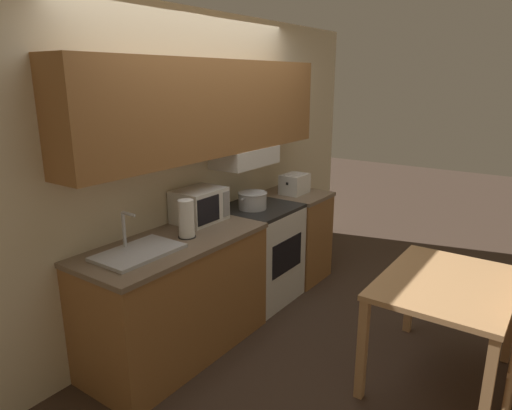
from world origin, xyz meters
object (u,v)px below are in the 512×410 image
object	(u,v)px
microwave	(200,205)
paper_towel_roll	(186,219)
stove_range	(258,253)
cooking_pot	(252,200)
sink_basin	(139,251)
dining_table	(446,295)
toaster	(295,184)

from	to	relation	value
microwave	paper_towel_roll	size ratio (longest dim) A/B	1.44
stove_range	cooking_pot	xyz separation A→B (m)	(-0.08, 0.01, 0.53)
microwave	sink_basin	size ratio (longest dim) A/B	0.72
stove_range	dining_table	bearing A→B (deg)	-99.05
microwave	sink_basin	xyz separation A→B (m)	(-0.77, -0.15, -0.12)
stove_range	paper_towel_roll	bearing A→B (deg)	-177.78
microwave	dining_table	bearing A→B (deg)	-79.33
microwave	toaster	size ratio (longest dim) A/B	1.39
cooking_pot	microwave	distance (m)	0.56
stove_range	toaster	bearing A→B (deg)	-1.24
microwave	sink_basin	world-z (taller)	sink_basin
stove_range	dining_table	world-z (taller)	stove_range
toaster	paper_towel_roll	xyz separation A→B (m)	(-1.58, -0.02, 0.04)
cooking_pot	sink_basin	size ratio (longest dim) A/B	0.60
microwave	toaster	distance (m)	1.24
microwave	sink_basin	distance (m)	0.79
microwave	stove_range	bearing A→B (deg)	-13.16
stove_range	microwave	size ratio (longest dim) A/B	2.23
paper_towel_roll	dining_table	bearing A→B (deg)	-67.48
cooking_pot	paper_towel_roll	world-z (taller)	paper_towel_roll
microwave	dining_table	world-z (taller)	microwave
cooking_pot	toaster	bearing A→B (deg)	-1.79
paper_towel_roll	sink_basin	bearing A→B (deg)	175.86
sink_basin	paper_towel_roll	xyz separation A→B (m)	(0.43, -0.03, 0.12)
stove_range	cooking_pot	world-z (taller)	cooking_pot
microwave	toaster	xyz separation A→B (m)	(1.23, -0.16, -0.03)
cooking_pot	toaster	distance (m)	0.69
toaster	cooking_pot	bearing A→B (deg)	178.21
cooking_pot	paper_towel_roll	bearing A→B (deg)	-177.03
dining_table	sink_basin	bearing A→B (deg)	123.35
toaster	dining_table	xyz separation A→B (m)	(-0.88, -1.70, -0.36)
toaster	paper_towel_roll	distance (m)	1.58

